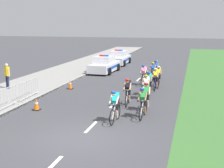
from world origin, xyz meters
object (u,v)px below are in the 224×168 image
cyclist_ninth (153,71)px  crowd_barrier_front (4,99)px  cyclist_fifth (146,86)px  cyclist_eighth (156,78)px  cyclist_seventh (158,76)px  cyclist_lead (115,106)px  police_car_nearest (104,65)px  cyclist_fourth (128,91)px  spectator_middle (7,74)px  police_car_second (119,58)px  traffic_cone_far (70,84)px  cyclist_third (146,96)px  cyclist_sixth (149,83)px  crowd_barrier_middle (29,89)px  cyclist_eleventh (156,69)px  cyclist_tenth (144,75)px  traffic_cone_near (36,104)px  cyclist_second (143,102)px

cyclist_ninth → crowd_barrier_front: cyclist_ninth is taller
cyclist_fifth → cyclist_eighth: same height
cyclist_seventh → cyclist_eighth: size_ratio=1.00×
cyclist_lead → cyclist_seventh: 8.56m
cyclist_seventh → police_car_nearest: (-5.46, 5.36, -0.11)m
cyclist_fourth → spectator_middle: (-8.60, 1.89, 0.30)m
cyclist_fourth → cyclist_lead: bearing=-89.0°
police_car_second → traffic_cone_far: bearing=-91.3°
cyclist_third → police_car_nearest: (-5.54, 11.62, -0.11)m
cyclist_sixth → crowd_barrier_middle: size_ratio=0.74×
cyclist_lead → cyclist_fourth: size_ratio=1.00×
cyclist_seventh → cyclist_eleventh: 3.10m
spectator_middle → cyclist_fourth: bearing=-12.4°
cyclist_tenth → traffic_cone_near: cyclist_tenth is taller
police_car_nearest → crowd_barrier_front: (-1.41, -13.57, -0.03)m
crowd_barrier_middle → police_car_second: bearing=85.0°
cyclist_fourth → spectator_middle: spectator_middle is taller
cyclist_sixth → spectator_middle: spectator_middle is taller
traffic_cone_near → cyclist_third: bearing=13.2°
cyclist_second → police_car_second: size_ratio=0.39×
cyclist_eleventh → police_car_nearest: police_car_nearest is taller
cyclist_fifth → traffic_cone_far: bearing=162.8°
police_car_nearest → traffic_cone_far: police_car_nearest is taller
police_car_nearest → traffic_cone_near: size_ratio=6.99×
crowd_barrier_front → cyclist_eighth: bearing=46.4°
cyclist_third → police_car_nearest: police_car_nearest is taller
traffic_cone_near → cyclist_eighth: bearing=50.4°
cyclist_fifth → cyclist_sixth: size_ratio=1.00×
police_car_second → cyclist_fifth: bearing=-70.8°
cyclist_tenth → cyclist_fourth: bearing=-89.8°
cyclist_sixth → cyclist_tenth: size_ratio=1.00×
cyclist_sixth → police_car_second: bearing=110.7°
cyclist_eleventh → cyclist_third: bearing=-86.1°
cyclist_eighth → cyclist_fifth: bearing=-94.4°
cyclist_fourth → cyclist_eighth: 4.47m
crowd_barrier_middle → traffic_cone_near: 2.45m
cyclist_second → cyclist_eleventh: same height
cyclist_sixth → cyclist_seventh: size_ratio=1.00×
cyclist_lead → cyclist_seventh: bearing=83.3°
cyclist_fifth → cyclist_second: bearing=-83.7°
cyclist_ninth → cyclist_seventh: bearing=-72.5°
cyclist_ninth → crowd_barrier_front: 12.01m
crowd_barrier_middle → traffic_cone_far: bearing=71.6°
cyclist_fifth → cyclist_ninth: bearing=93.5°
spectator_middle → cyclist_ninth: bearing=31.9°
cyclist_third → cyclist_sixth: (-0.36, 3.51, 0.00)m
cyclist_third → cyclist_eighth: (-0.15, 5.19, 0.00)m
cyclist_tenth → police_car_nearest: (-4.38, 5.01, -0.11)m
cyclist_fifth → cyclist_seventh: 3.84m
cyclist_ninth → police_car_second: bearing=118.3°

